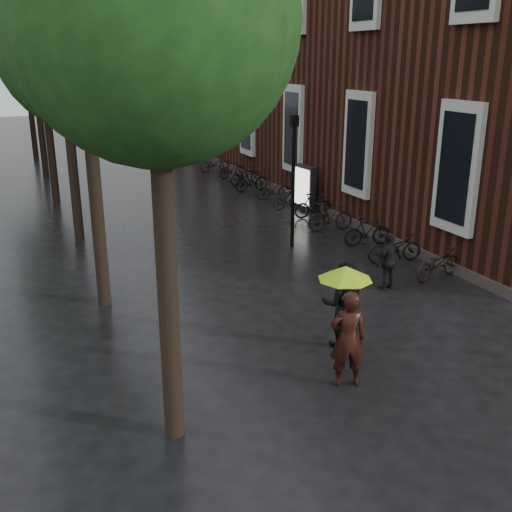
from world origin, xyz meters
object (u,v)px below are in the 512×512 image
parked_bicycles (294,199)px  pedestrian_walking (389,261)px  ad_lightbox (305,188)px  lamp_post (293,169)px  person_burgundy (348,339)px  person_black (343,304)px

parked_bicycles → pedestrian_walking: bearing=-100.4°
ad_lightbox → lamp_post: 5.24m
parked_bicycles → lamp_post: 5.25m
person_burgundy → ad_lightbox: 13.58m
person_burgundy → ad_lightbox: size_ratio=1.06×
ad_lightbox → lamp_post: lamp_post is taller
person_black → lamp_post: size_ratio=0.45×
person_burgundy → lamp_post: bearing=-92.5°
lamp_post → parked_bicycles: bearing=62.3°
person_black → person_burgundy: bearing=89.1°
person_black → pedestrian_walking: size_ratio=1.21×
person_burgundy → lamp_post: lamp_post is taller
ad_lightbox → person_burgundy: bearing=-119.3°
ad_lightbox → parked_bicycles: bearing=166.6°
lamp_post → ad_lightbox: bearing=57.6°
parked_bicycles → ad_lightbox: bearing=-8.5°
person_black → lamp_post: 7.24m
person_burgundy → parked_bicycles: 13.48m
person_burgundy → lamp_post: size_ratio=0.45×
person_burgundy → ad_lightbox: bearing=-97.1°
parked_bicycles → person_black: bearing=-111.9°
pedestrian_walking → parked_bicycles: 8.77m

